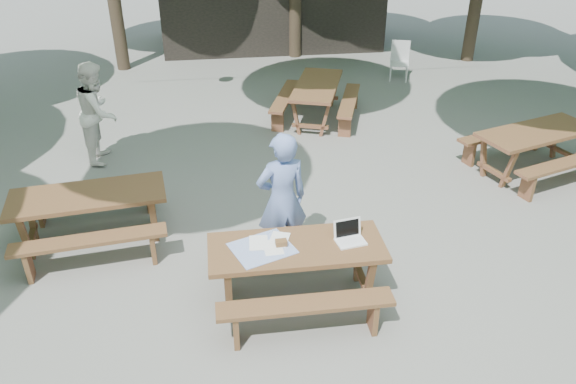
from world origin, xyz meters
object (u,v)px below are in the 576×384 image
(main_picnic_table, at_px, (296,271))
(picnic_table_nw, at_px, (92,217))
(woman, at_px, (282,200))
(plastic_chair, at_px, (399,69))
(second_person, at_px, (98,112))

(main_picnic_table, height_order, picnic_table_nw, same)
(main_picnic_table, height_order, woman, woman)
(woman, relative_size, plastic_chair, 1.99)
(woman, distance_m, plastic_chair, 7.74)
(main_picnic_table, xyz_separation_m, plastic_chair, (3.65, 7.55, -0.13))
(plastic_chair, bearing_deg, picnic_table_nw, -118.16)
(main_picnic_table, bearing_deg, plastic_chair, 64.17)
(main_picnic_table, distance_m, woman, 0.94)
(picnic_table_nw, height_order, plastic_chair, plastic_chair)
(woman, bearing_deg, plastic_chair, -131.00)
(picnic_table_nw, bearing_deg, main_picnic_table, -38.13)
(picnic_table_nw, distance_m, plastic_chair, 8.64)
(plastic_chair, bearing_deg, main_picnic_table, -98.11)
(picnic_table_nw, distance_m, second_person, 2.66)
(main_picnic_table, distance_m, picnic_table_nw, 2.97)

